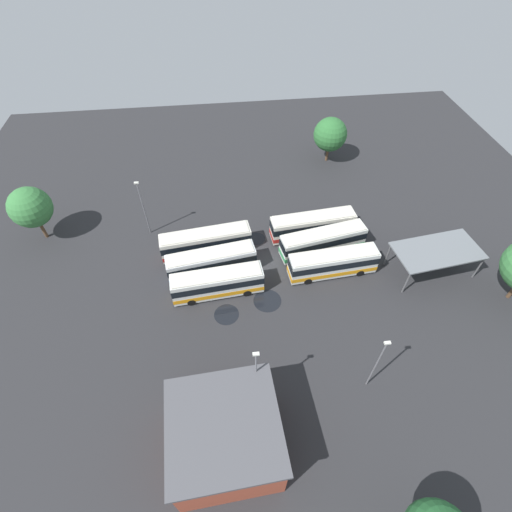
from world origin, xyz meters
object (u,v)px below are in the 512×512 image
depot_building (225,436)px  tree_south_edge (330,134)px  bus_row0_slot1 (323,241)px  bus_row0_slot2 (333,263)px  lamp_post_mid_lot (256,376)px  bus_row1_slot1 (212,262)px  bus_row1_slot2 (218,283)px  bus_row1_slot0 (206,242)px  tree_northwest (30,207)px  maintenance_shelter (437,251)px  lamp_post_near_entrance (143,206)px  lamp_post_far_corner (377,363)px  bus_row0_slot0 (312,225)px

depot_building → tree_south_edge: (-20.38, -44.24, 1.94)m
tree_south_edge → bus_row0_slot1: bearing=74.0°
bus_row0_slot2 → lamp_post_mid_lot: bearing=52.3°
bus_row0_slot2 → bus_row1_slot1: 15.11m
bus_row0_slot1 → bus_row1_slot2: 15.08m
bus_row1_slot0 → tree_northwest: 23.19m
maintenance_shelter → lamp_post_near_entrance: (35.93, -11.51, 1.11)m
bus_row1_slot0 → bus_row1_slot1: 3.72m
lamp_post_mid_lot → tree_northwest: 37.09m
bus_row0_slot2 → bus_row1_slot1: size_ratio=1.00×
tree_south_edge → lamp_post_near_entrance: bearing=27.0°
bus_row0_slot1 → tree_northwest: 38.35m
bus_row1_slot2 → maintenance_shelter: bearing=-179.3°
bus_row0_slot2 → bus_row1_slot0: 16.55m
bus_row1_slot0 → tree_south_edge: (-21.38, -19.66, 3.00)m
bus_row1_slot1 → tree_northwest: (22.80, -9.32, 3.40)m
lamp_post_far_corner → lamp_post_mid_lot: 11.25m
bus_row0_slot0 → lamp_post_mid_lot: lamp_post_mid_lot is taller
bus_row0_slot0 → bus_row1_slot0: same height
bus_row0_slot0 → bus_row0_slot1: bearing=101.4°
bus_row0_slot2 → depot_building: (14.55, 18.92, 1.06)m
bus_row1_slot1 → lamp_post_mid_lot: (-3.55, 16.78, 3.05)m
bus_row0_slot1 → maintenance_shelter: (-12.80, 5.00, 1.74)m
maintenance_shelter → lamp_post_near_entrance: size_ratio=1.27×
bus_row0_slot2 → tree_south_edge: bearing=-103.0°
maintenance_shelter → tree_south_edge: tree_south_edge is taller
bus_row0_slot1 → bus_row1_slot1: (14.67, 1.92, -0.00)m
bus_row0_slot1 → lamp_post_far_corner: 18.86m
lamp_post_near_entrance → lamp_post_mid_lot: lamp_post_mid_lot is taller
maintenance_shelter → tree_south_edge: bearing=-75.9°
bus_row1_slot2 → bus_row0_slot1: bearing=-159.2°
bus_row0_slot1 → tree_northwest: size_ratio=1.46×
lamp_post_mid_lot → depot_building: bearing=52.9°
bus_row0_slot0 → maintenance_shelter: maintenance_shelter is taller
bus_row1_slot0 → tree_northwest: tree_northwest is taller
lamp_post_near_entrance → lamp_post_mid_lot: 27.93m
tree_south_edge → lamp_post_far_corner: bearing=81.5°
bus_row0_slot1 → lamp_post_mid_lot: 21.97m
bus_row1_slot0 → lamp_post_far_corner: bearing=127.0°
maintenance_shelter → tree_northwest: size_ratio=1.38×
bus_row0_slot1 → tree_south_edge: bearing=-106.0°
bus_row0_slot0 → bus_row1_slot0: size_ratio=0.98×
tree_south_edge → bus_row1_slot2: bearing=52.9°
bus_row1_slot2 → tree_south_edge: tree_south_edge is taller
bus_row0_slot0 → lamp_post_far_corner: size_ratio=1.41×
lamp_post_mid_lot → tree_northwest: (26.35, -26.10, 0.35)m
bus_row0_slot1 → bus_row1_slot0: same height
bus_row1_slot0 → tree_northwest: size_ratio=1.50×
depot_building → maintenance_shelter: bearing=-146.6°
bus_row1_slot0 → bus_row1_slot1: size_ratio=1.06×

